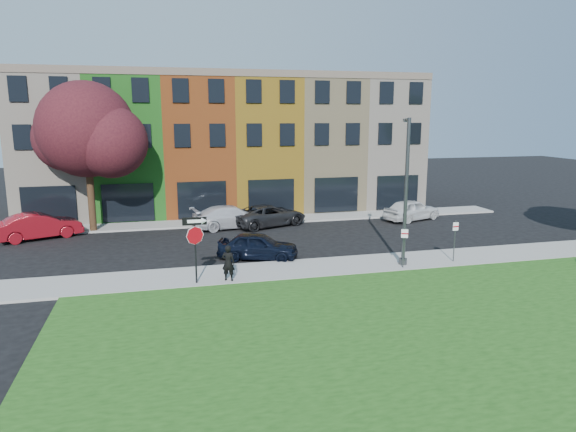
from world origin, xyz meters
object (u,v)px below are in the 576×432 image
object	(u,v)px
sedan_near	(258,246)
man	(228,263)
stop_sign	(195,236)
street_lamp	(406,192)

from	to	relation	value
sedan_near	man	bearing A→B (deg)	170.29
stop_sign	sedan_near	size ratio (longest dim) A/B	0.66
stop_sign	man	bearing A→B (deg)	0.65
sedan_near	street_lamp	bearing A→B (deg)	-92.55
street_lamp	sedan_near	bearing A→B (deg)	179.56
man	street_lamp	bearing A→B (deg)	-152.16
man	street_lamp	distance (m)	9.26
sedan_near	street_lamp	xyz separation A→B (m)	(6.81, -2.84, 3.02)
stop_sign	sedan_near	distance (m)	5.11
stop_sign	street_lamp	world-z (taller)	street_lamp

